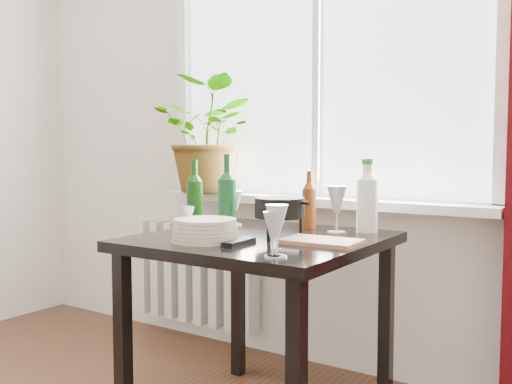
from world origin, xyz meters
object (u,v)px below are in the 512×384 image
Objects in this scene: radiator at (195,273)px; table at (261,260)px; wineglass_back_center at (337,209)px; cutting_board at (321,241)px; potted_plant at (210,136)px; wineglass_back_left at (235,208)px; wineglass_front_right at (277,231)px; wineglass_far_right at (273,234)px; tv_remote at (239,242)px; wine_bottle_right at (227,193)px; bottle_amber at (309,199)px; plate_stack at (205,230)px; cleaning_bottle at (367,195)px; wine_bottle_left at (195,193)px; wineglass_front_left at (188,222)px; fondue_pot at (279,217)px.

table is at bearing -36.54° from radiator.
cutting_board is at bearing -75.79° from wineglass_back_center.
radiator is 1.36× the size of potted_plant.
potted_plant is 3.86× the size of wineglass_back_left.
wineglass_front_right is at bearing -40.53° from radiator.
wineglass_far_right is 0.27m from tv_remote.
wine_bottle_right is (0.68, -0.61, 0.52)m from radiator.
bottle_amber is at bearing 110.01° from wineglass_front_right.
plate_stack is at bearing -52.99° from potted_plant.
bottle_amber is 1.55× the size of tv_remote.
table reaches higher than radiator.
tv_remote is 0.59× the size of cutting_board.
plate_stack is 0.15m from tv_remote.
cleaning_bottle is 1.95× the size of wineglass_back_left.
wineglass_back_left is 0.97× the size of tv_remote.
cleaning_bottle is at bearing 47.85° from table.
wine_bottle_right is 1.63× the size of wineglass_back_center.
potted_plant is at bearing 148.74° from cutting_board.
radiator is 2.78× the size of wine_bottle_left.
cleaning_bottle is 1.55× the size of wineglass_back_center.
wineglass_back_center is at bearing 45.00° from wineglass_front_left.
plate_stack is at bearing -127.88° from fondue_pot.
tv_remote is (0.89, -0.83, 0.37)m from radiator.
plate_stack is at bearing 160.20° from wineglass_far_right.
radiator is 1.35m from cutting_board.
potted_plant is 0.95m from fondue_pot.
wineglass_back_center is at bearing -134.45° from cleaning_bottle.
wine_bottle_left reaches higher than cutting_board.
wine_bottle_right reaches higher than cutting_board.
radiator is 4.87× the size of wineglass_front_right.
wine_bottle_right is 0.44m from wineglass_back_center.
wineglass_back_center is (-0.07, 0.57, 0.01)m from wineglass_front_right.
tv_remote reaches higher than cutting_board.
wine_bottle_left is 2.43× the size of wineglass_front_left.
wineglass_back_center is 0.72× the size of cutting_board.
cleaning_bottle is 0.66m from wineglass_front_right.
wine_bottle_left is at bearing 147.90° from wineglass_far_right.
wineglass_far_right is 0.58m from wineglass_back_center.
wine_bottle_right reaches higher than wineglass_back_center.
wine_bottle_right is at bearing -46.51° from potted_plant.
radiator is at bearing 138.07° from wine_bottle_right.
potted_plant reaches higher than wineglass_far_right.
wineglass_back_left is at bearing 134.24° from wineglass_far_right.
plate_stack is at bearing 162.09° from wineglass_front_right.
bottle_amber is at bearing 52.58° from wine_bottle_right.
bottle_amber is 0.18m from wineglass_back_center.
fondue_pot is (-0.23, -0.28, -0.08)m from cleaning_bottle.
wineglass_front_left is at bearing -162.12° from cutting_board.
cutting_board is at bearing -30.30° from radiator.
wineglass_front_right is 0.62× the size of cutting_board.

